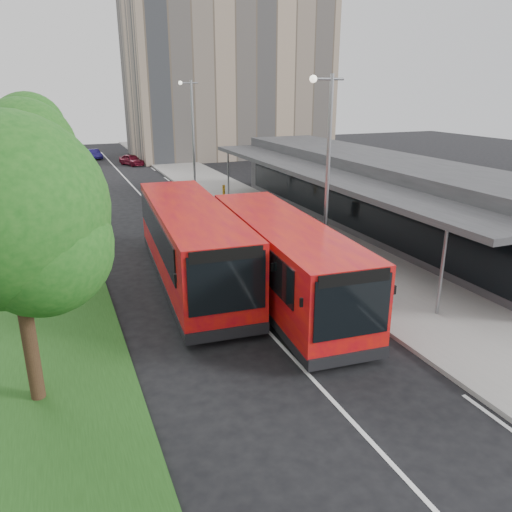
{
  "coord_description": "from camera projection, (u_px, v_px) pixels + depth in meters",
  "views": [
    {
      "loc": [
        -5.99,
        -15.3,
        7.66
      ],
      "look_at": [
        0.9,
        1.5,
        1.5
      ],
      "focal_mm": 35.0,
      "sensor_mm": 36.0,
      "label": 1
    }
  ],
  "objects": [
    {
      "name": "tree_near",
      "position": [
        10.0,
        224.0,
        11.41
      ],
      "size": [
        4.54,
        4.54,
        7.27
      ],
      "color": "black",
      "rests_on": "ground"
    },
    {
      "name": "lamp_post_near",
      "position": [
        326.0,
        165.0,
        19.73
      ],
      "size": [
        1.44,
        0.28,
        8.0
      ],
      "color": "gray",
      "rests_on": "pavement"
    },
    {
      "name": "tree_mid",
      "position": [
        25.0,
        158.0,
        21.91
      ],
      "size": [
        4.56,
        4.56,
        7.3
      ],
      "color": "black",
      "rests_on": "ground"
    },
    {
      "name": "litter_bin",
      "position": [
        281.0,
        217.0,
        28.69
      ],
      "size": [
        0.55,
        0.55,
        0.88
      ],
      "primitive_type": "cylinder",
      "rotation": [
        0.0,
        0.0,
        -0.13
      ],
      "color": "#352516",
      "rests_on": "pavement"
    },
    {
      "name": "office_block",
      "position": [
        228.0,
        75.0,
        56.95
      ],
      "size": [
        22.0,
        12.0,
        18.0
      ],
      "primitive_type": "cube",
      "color": "gray",
      "rests_on": "ground"
    },
    {
      "name": "bus_second",
      "position": [
        191.0,
        244.0,
        20.12
      ],
      "size": [
        3.7,
        11.53,
        3.22
      ],
      "rotation": [
        0.0,
        0.0,
        -0.07
      ],
      "color": "red",
      "rests_on": "ground"
    },
    {
      "name": "bus_main",
      "position": [
        282.0,
        260.0,
        18.49
      ],
      "size": [
        3.54,
        10.93,
        3.05
      ],
      "rotation": [
        0.0,
        0.0,
        -0.08
      ],
      "color": "red",
      "rests_on": "ground"
    },
    {
      "name": "bollard",
      "position": [
        224.0,
        193.0,
        34.45
      ],
      "size": [
        0.22,
        0.22,
        1.12
      ],
      "primitive_type": "cylinder",
      "rotation": [
        0.0,
        0.0,
        0.28
      ],
      "color": "#EDA00C",
      "rests_on": "pavement"
    },
    {
      "name": "tree_far",
      "position": [
        29.0,
        134.0,
        32.4
      ],
      "size": [
        4.63,
        4.63,
        7.43
      ],
      "color": "black",
      "rests_on": "ground"
    },
    {
      "name": "kerb_dashes",
      "position": [
        195.0,
        199.0,
        35.85
      ],
      "size": [
        0.12,
        56.0,
        0.01
      ],
      "color": "silver",
      "rests_on": "ground"
    },
    {
      "name": "grass_verge",
      "position": [
        40.0,
        208.0,
        33.01
      ],
      "size": [
        5.0,
        80.0,
        0.1
      ],
      "primitive_type": "cube",
      "color": "#1E4516",
      "rests_on": "ground"
    },
    {
      "name": "station_building",
      "position": [
        375.0,
        192.0,
        28.27
      ],
      "size": [
        7.7,
        26.0,
        4.0
      ],
      "color": "#2D2D2F",
      "rests_on": "ground"
    },
    {
      "name": "lane_centre_line",
      "position": [
        161.0,
        216.0,
        31.16
      ],
      "size": [
        0.12,
        70.0,
        0.01
      ],
      "primitive_type": "cube",
      "color": "silver",
      "rests_on": "ground"
    },
    {
      "name": "ground",
      "position": [
        249.0,
        311.0,
        18.02
      ],
      "size": [
        120.0,
        120.0,
        0.0
      ],
      "primitive_type": "plane",
      "color": "black",
      "rests_on": "ground"
    },
    {
      "name": "car_far",
      "position": [
        94.0,
        154.0,
        56.07
      ],
      "size": [
        1.68,
        3.31,
        1.04
      ],
      "primitive_type": "imported",
      "rotation": [
        0.0,
        0.0,
        0.19
      ],
      "color": "navy",
      "rests_on": "ground"
    },
    {
      "name": "pavement",
      "position": [
        226.0,
        193.0,
        37.67
      ],
      "size": [
        5.0,
        80.0,
        0.15
      ],
      "primitive_type": "cube",
      "color": "gray",
      "rests_on": "ground"
    },
    {
      "name": "lamp_post_far",
      "position": [
        192.0,
        129.0,
        37.25
      ],
      "size": [
        1.44,
        0.28,
        8.0
      ],
      "color": "gray",
      "rests_on": "pavement"
    },
    {
      "name": "car_near",
      "position": [
        132.0,
        160.0,
        51.3
      ],
      "size": [
        2.47,
        3.57,
        1.13
      ],
      "primitive_type": "imported",
      "rotation": [
        0.0,
        0.0,
        0.38
      ],
      "color": "maroon",
      "rests_on": "ground"
    }
  ]
}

